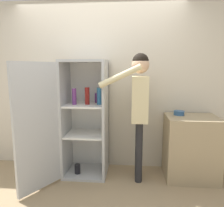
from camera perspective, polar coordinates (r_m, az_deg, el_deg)
name	(u,v)px	position (r m, az deg, el deg)	size (l,w,h in m)	color
ground_plane	(89,198)	(2.89, -5.98, -23.39)	(12.00, 12.00, 0.00)	tan
wall_back	(100,86)	(3.41, -3.18, 4.52)	(7.00, 0.06, 2.55)	beige
refrigerator	(76,119)	(3.14, -9.31, -4.13)	(0.98, 1.09, 1.67)	#B7BABC
person	(139,99)	(2.95, 7.09, 1.22)	(0.64, 0.50, 1.75)	#262628
counter	(191,147)	(3.34, 19.87, -10.75)	(0.71, 0.57, 0.89)	tan
bowl	(179,113)	(3.26, 17.10, -2.38)	(0.15, 0.15, 0.06)	#335B8E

